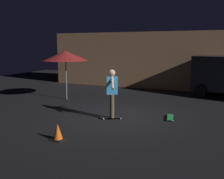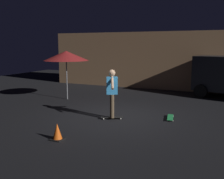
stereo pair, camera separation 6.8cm
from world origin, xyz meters
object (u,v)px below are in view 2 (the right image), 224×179
at_px(skateboard_ridden, 112,117).
at_px(skateboard_spare, 170,117).
at_px(patio_umbrella, 66,56).
at_px(traffic_cone, 57,132).
at_px(skater, 112,90).

relative_size(skateboard_ridden, skateboard_spare, 0.98).
height_order(patio_umbrella, traffic_cone, patio_umbrella).
relative_size(patio_umbrella, skater, 1.38).
bearing_deg(skater, skateboard_ridden, 0.00).
bearing_deg(skateboard_spare, skateboard_ridden, -155.66).
bearing_deg(patio_umbrella, skateboard_ridden, -33.29).
bearing_deg(skateboard_ridden, traffic_cone, -101.35).
xyz_separation_m(skateboard_ridden, skateboard_spare, (1.87, 0.85, 0.00)).
height_order(patio_umbrella, skateboard_ridden, patio_umbrella).
distance_m(skateboard_spare, skater, 2.28).
xyz_separation_m(skateboard_spare, skater, (-1.87, -0.85, 0.98)).
distance_m(patio_umbrella, skateboard_spare, 5.79).
height_order(skateboard_spare, skater, skater).
xyz_separation_m(skater, traffic_cone, (-0.50, -2.50, -0.83)).
bearing_deg(skateboard_ridden, skateboard_spare, 24.34).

